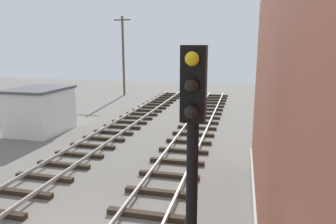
# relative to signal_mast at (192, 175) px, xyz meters

# --- Properties ---
(signal_mast) EXTENTS (0.36, 0.40, 5.21)m
(signal_mast) POSITION_rel_signal_mast_xyz_m (0.00, 0.00, 0.00)
(signal_mast) COLOR black
(signal_mast) RESTS_ON ground
(control_hut) EXTENTS (3.00, 3.80, 2.76)m
(control_hut) POSITION_rel_signal_mast_xyz_m (-11.38, 12.09, -1.89)
(control_hut) COLOR silver
(control_hut) RESTS_ON ground
(parked_car_green) EXTENTS (4.20, 2.04, 1.76)m
(parked_car_green) POSITION_rel_signal_mast_xyz_m (-16.13, 14.62, -2.38)
(parked_car_green) COLOR #1E6B38
(parked_car_green) RESTS_ON ground
(utility_pole_far) EXTENTS (1.80, 0.24, 8.40)m
(utility_pole_far) POSITION_rel_signal_mast_xyz_m (-11.96, 27.66, 1.11)
(utility_pole_far) COLOR brown
(utility_pole_far) RESTS_ON ground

